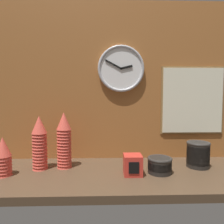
{
  "coord_description": "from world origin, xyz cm",
  "views": [
    {
      "loc": [
        -3.21,
        -109.43,
        41.62
      ],
      "look_at": [
        0.3,
        4.0,
        33.26
      ],
      "focal_mm": 32.0,
      "sensor_mm": 36.0,
      "label": 1
    }
  ],
  "objects_px": {
    "cup_stack_far_left": "(3,156)",
    "menu_board": "(192,100)",
    "cup_stack_left": "(40,143)",
    "napkin_dispenser": "(133,165)",
    "bowl_stack_right": "(160,164)",
    "bowl_stack_far_right": "(198,154)",
    "wall_clock": "(121,69)",
    "cup_stack_center_left": "(64,140)"
  },
  "relations": [
    {
      "from": "wall_clock",
      "to": "menu_board",
      "type": "bearing_deg",
      "value": 1.04
    },
    {
      "from": "cup_stack_far_left",
      "to": "cup_stack_center_left",
      "type": "bearing_deg",
      "value": 20.93
    },
    {
      "from": "cup_stack_center_left",
      "to": "bowl_stack_far_right",
      "type": "bearing_deg",
      "value": -1.17
    },
    {
      "from": "cup_stack_left",
      "to": "bowl_stack_far_right",
      "type": "height_order",
      "value": "cup_stack_left"
    },
    {
      "from": "wall_clock",
      "to": "cup_stack_center_left",
      "type": "bearing_deg",
      "value": -155.13
    },
    {
      "from": "cup_stack_center_left",
      "to": "bowl_stack_far_right",
      "type": "height_order",
      "value": "cup_stack_center_left"
    },
    {
      "from": "bowl_stack_right",
      "to": "menu_board",
      "type": "xyz_separation_m",
      "value": [
        0.29,
        0.27,
        0.35
      ]
    },
    {
      "from": "bowl_stack_far_right",
      "to": "wall_clock",
      "type": "height_order",
      "value": "wall_clock"
    },
    {
      "from": "cup_stack_far_left",
      "to": "wall_clock",
      "type": "xyz_separation_m",
      "value": [
        0.65,
        0.28,
        0.5
      ]
    },
    {
      "from": "menu_board",
      "to": "bowl_stack_far_right",
      "type": "bearing_deg",
      "value": -101.72
    },
    {
      "from": "bowl_stack_far_right",
      "to": "cup_stack_left",
      "type": "bearing_deg",
      "value": -179.61
    },
    {
      "from": "bowl_stack_right",
      "to": "wall_clock",
      "type": "xyz_separation_m",
      "value": [
        -0.2,
        0.26,
        0.56
      ]
    },
    {
      "from": "cup_stack_center_left",
      "to": "wall_clock",
      "type": "height_order",
      "value": "wall_clock"
    },
    {
      "from": "wall_clock",
      "to": "menu_board",
      "type": "height_order",
      "value": "wall_clock"
    },
    {
      "from": "bowl_stack_right",
      "to": "wall_clock",
      "type": "height_order",
      "value": "wall_clock"
    },
    {
      "from": "wall_clock",
      "to": "bowl_stack_far_right",
      "type": "bearing_deg",
      "value": -21.54
    },
    {
      "from": "bowl_stack_right",
      "to": "menu_board",
      "type": "bearing_deg",
      "value": 42.9
    },
    {
      "from": "cup_stack_center_left",
      "to": "menu_board",
      "type": "relative_size",
      "value": 0.72
    },
    {
      "from": "wall_clock",
      "to": "menu_board",
      "type": "distance_m",
      "value": 0.53
    },
    {
      "from": "cup_stack_center_left",
      "to": "napkin_dispenser",
      "type": "xyz_separation_m",
      "value": [
        0.39,
        -0.12,
        -0.11
      ]
    },
    {
      "from": "cup_stack_far_left",
      "to": "menu_board",
      "type": "distance_m",
      "value": 1.21
    },
    {
      "from": "cup_stack_center_left",
      "to": "bowl_stack_far_right",
      "type": "relative_size",
      "value": 2.17
    },
    {
      "from": "bowl_stack_far_right",
      "to": "menu_board",
      "type": "relative_size",
      "value": 0.33
    },
    {
      "from": "cup_stack_left",
      "to": "bowl_stack_right",
      "type": "xyz_separation_m",
      "value": [
        0.68,
        -0.08,
        -0.11
      ]
    },
    {
      "from": "cup_stack_center_left",
      "to": "napkin_dispenser",
      "type": "height_order",
      "value": "cup_stack_center_left"
    },
    {
      "from": "napkin_dispenser",
      "to": "cup_stack_left",
      "type": "bearing_deg",
      "value": 169.25
    },
    {
      "from": "wall_clock",
      "to": "napkin_dispenser",
      "type": "distance_m",
      "value": 0.62
    },
    {
      "from": "cup_stack_center_left",
      "to": "cup_stack_far_left",
      "type": "distance_m",
      "value": 0.33
    },
    {
      "from": "bowl_stack_far_right",
      "to": "napkin_dispenser",
      "type": "distance_m",
      "value": 0.42
    },
    {
      "from": "cup_stack_far_left",
      "to": "bowl_stack_right",
      "type": "bearing_deg",
      "value": 0.86
    },
    {
      "from": "napkin_dispenser",
      "to": "bowl_stack_right",
      "type": "bearing_deg",
      "value": 7.73
    },
    {
      "from": "cup_stack_left",
      "to": "bowl_stack_right",
      "type": "bearing_deg",
      "value": -6.66
    },
    {
      "from": "menu_board",
      "to": "napkin_dispenser",
      "type": "distance_m",
      "value": 0.63
    },
    {
      "from": "cup_stack_center_left",
      "to": "cup_stack_far_left",
      "type": "bearing_deg",
      "value": -159.07
    },
    {
      "from": "cup_stack_left",
      "to": "bowl_stack_far_right",
      "type": "relative_size",
      "value": 2.05
    },
    {
      "from": "cup_stack_far_left",
      "to": "wall_clock",
      "type": "distance_m",
      "value": 0.86
    },
    {
      "from": "cup_stack_left",
      "to": "bowl_stack_right",
      "type": "relative_size",
      "value": 2.31
    },
    {
      "from": "bowl_stack_far_right",
      "to": "napkin_dispenser",
      "type": "bearing_deg",
      "value": -165.34
    },
    {
      "from": "cup_stack_left",
      "to": "menu_board",
      "type": "xyz_separation_m",
      "value": [
        0.97,
        0.19,
        0.24
      ]
    },
    {
      "from": "bowl_stack_far_right",
      "to": "cup_stack_far_left",
      "type": "bearing_deg",
      "value": -174.88
    },
    {
      "from": "cup_stack_far_left",
      "to": "bowl_stack_right",
      "type": "xyz_separation_m",
      "value": [
        0.84,
        0.01,
        -0.06
      ]
    },
    {
      "from": "bowl_stack_right",
      "to": "menu_board",
      "type": "relative_size",
      "value": 0.29
    }
  ]
}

